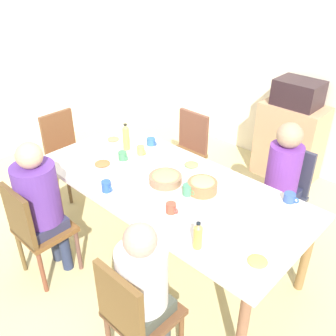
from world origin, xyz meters
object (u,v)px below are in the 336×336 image
(chair_1, at_px, (134,313))
(cup_4, at_px, (123,156))
(person_2, at_px, (40,199))
(plate_2, at_px, (257,263))
(plate_0, at_px, (113,140))
(bowl_0, at_px, (202,186))
(dining_table, at_px, (168,190))
(cup_5, at_px, (107,186))
(cup_2, at_px, (188,190))
(person_1, at_px, (144,284))
(bottle_0, at_px, (126,137))
(plate_1, at_px, (102,165))
(cup_6, at_px, (151,142))
(chair_0, at_px, (65,148))
(cup_0, at_px, (141,150))
(chair_2, at_px, (35,227))
(chair_3, at_px, (284,189))
(bottle_1, at_px, (198,236))
(side_cabinet, at_px, (289,142))
(cup_3, at_px, (290,198))
(chair_4, at_px, (187,148))
(plate_3, at_px, (191,166))
(person_3, at_px, (282,174))
(cup_1, at_px, (171,208))
(bowl_1, at_px, (165,178))

(chair_1, xyz_separation_m, cup_4, (-1.15, 0.93, 0.28))
(person_2, xyz_separation_m, plate_2, (1.60, 0.55, 0.02))
(plate_0, distance_m, bowl_0, 1.19)
(dining_table, relative_size, cup_5, 20.88)
(dining_table, height_order, cup_2, cup_2)
(cup_4, bearing_deg, person_2, -90.78)
(person_1, bearing_deg, bottle_0, 142.26)
(plate_1, xyz_separation_m, cup_6, (0.02, 0.58, 0.02))
(plate_1, height_order, plate_2, same)
(chair_0, xyz_separation_m, cup_0, (1.02, 0.19, 0.28))
(chair_2, xyz_separation_m, cup_2, (0.80, 0.91, 0.28))
(chair_3, height_order, bottle_1, bottle_1)
(plate_1, relative_size, bottle_1, 1.23)
(chair_0, relative_size, cup_6, 7.53)
(plate_2, xyz_separation_m, bottle_0, (-1.71, 0.44, 0.11))
(chair_3, xyz_separation_m, side_cabinet, (-0.48, 1.03, -0.06))
(chair_3, height_order, cup_6, chair_3)
(bowl_0, xyz_separation_m, cup_3, (0.57, 0.35, -0.02))
(chair_4, bearing_deg, chair_1, -57.60)
(person_1, bearing_deg, plate_3, 117.93)
(cup_4, bearing_deg, chair_4, 90.72)
(plate_2, relative_size, cup_2, 1.98)
(cup_5, bearing_deg, plate_0, 137.17)
(chair_0, height_order, plate_1, chair_0)
(plate_3, height_order, cup_6, cup_6)
(chair_0, relative_size, bottle_0, 3.46)
(chair_0, bearing_deg, chair_3, 23.33)
(chair_0, height_order, plate_0, chair_0)
(person_3, bearing_deg, chair_2, -123.74)
(bottle_1, bearing_deg, person_1, -99.45)
(chair_4, bearing_deg, cup_4, -89.28)
(cup_5, distance_m, bottle_1, 0.93)
(chair_3, relative_size, cup_3, 7.34)
(plate_0, xyz_separation_m, cup_6, (0.32, 0.21, 0.02))
(chair_4, xyz_separation_m, cup_0, (0.06, -0.73, 0.28))
(person_2, bearing_deg, chair_2, -90.00)
(chair_3, bearing_deg, bottle_0, -149.63)
(person_2, bearing_deg, bottle_0, 96.73)
(bottle_1, bearing_deg, cup_0, 152.87)
(person_2, relative_size, chair_4, 1.36)
(cup_1, relative_size, bottle_1, 0.54)
(chair_4, xyz_separation_m, plate_1, (-0.03, -1.11, 0.25))
(plate_0, bearing_deg, dining_table, -11.18)
(plate_2, bearing_deg, side_cabinet, 112.31)
(chair_2, distance_m, bowl_1, 1.11)
(bottle_1, bearing_deg, bottle_0, 156.81)
(person_2, bearing_deg, cup_6, 90.49)
(bottle_0, bearing_deg, cup_2, -10.62)
(cup_1, xyz_separation_m, cup_2, (-0.06, 0.26, 0.00))
(person_3, relative_size, cup_3, 9.74)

